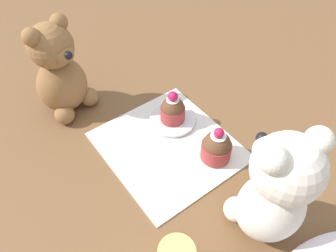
{
  "coord_description": "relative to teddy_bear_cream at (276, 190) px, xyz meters",
  "views": [
    {
      "loc": [
        0.23,
        0.31,
        0.47
      ],
      "look_at": [
        0.0,
        0.0,
        0.06
      ],
      "focal_mm": 35.0,
      "sensor_mm": 36.0,
      "label": 1
    }
  ],
  "objects": [
    {
      "name": "ground_plane",
      "position": [
        0.02,
        -0.21,
        -0.1
      ],
      "size": [
        4.0,
        4.0,
        0.0
      ],
      "primitive_type": "plane",
      "color": "brown"
    },
    {
      "name": "knitted_placemat",
      "position": [
        0.02,
        -0.21,
        -0.1
      ],
      "size": [
        0.22,
        0.24,
        0.01
      ],
      "primitive_type": "cube",
      "color": "silver",
      "rests_on": "ground_plane"
    },
    {
      "name": "teddy_bear_cream",
      "position": [
        0.0,
        0.0,
        0.0
      ],
      "size": [
        0.12,
        0.11,
        0.2
      ],
      "rotation": [
        0.0,
        0.0,
        -0.21
      ],
      "color": "silver",
      "rests_on": "ground_plane"
    },
    {
      "name": "teddy_bear_tan",
      "position": [
        0.12,
        -0.41,
        -0.01
      ],
      "size": [
        0.12,
        0.11,
        0.19
      ],
      "rotation": [
        0.0,
        0.0,
        3.42
      ],
      "color": "olive",
      "rests_on": "ground_plane"
    },
    {
      "name": "cupcake_near_cream_bear",
      "position": [
        -0.03,
        -0.14,
        -0.07
      ],
      "size": [
        0.05,
        0.05,
        0.07
      ],
      "color": "#993333",
      "rests_on": "knitted_placemat"
    },
    {
      "name": "saucer_plate",
      "position": [
        -0.02,
        -0.25,
        -0.09
      ],
      "size": [
        0.09,
        0.09,
        0.01
      ],
      "primitive_type": "cylinder",
      "color": "silver",
      "rests_on": "knitted_placemat"
    },
    {
      "name": "cupcake_near_tan_bear",
      "position": [
        -0.02,
        -0.25,
        -0.06
      ],
      "size": [
        0.05,
        0.05,
        0.07
      ],
      "color": "#993333",
      "rests_on": "saucer_plate"
    }
  ]
}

